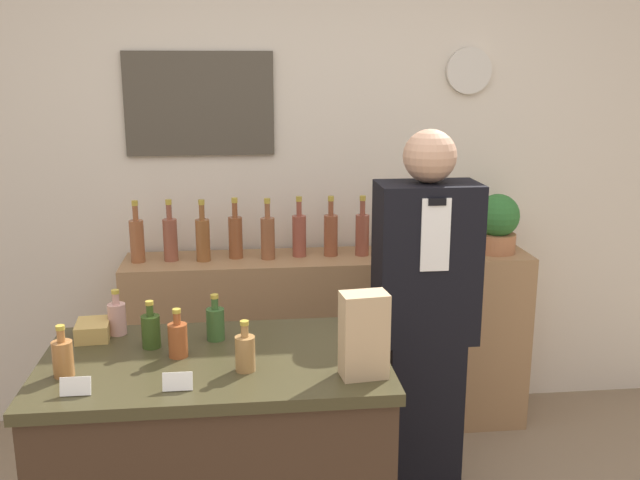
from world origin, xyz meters
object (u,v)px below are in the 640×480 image
at_px(shopkeeper, 424,325).
at_px(paper_bag, 364,335).
at_px(potted_plant, 497,223).
at_px(tape_dispenser, 371,370).

bearing_deg(shopkeeper, paper_bag, -118.73).
bearing_deg(potted_plant, paper_bag, -123.96).
xyz_separation_m(paper_bag, tape_dispenser, (0.02, -0.01, -0.11)).
height_order(potted_plant, tape_dispenser, potted_plant).
distance_m(potted_plant, paper_bag, 1.67).
bearing_deg(shopkeeper, tape_dispenser, -116.89).
relative_size(potted_plant, tape_dispenser, 3.38).
bearing_deg(potted_plant, shopkeeper, -128.55).
relative_size(shopkeeper, paper_bag, 5.93).
relative_size(potted_plant, paper_bag, 1.11).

